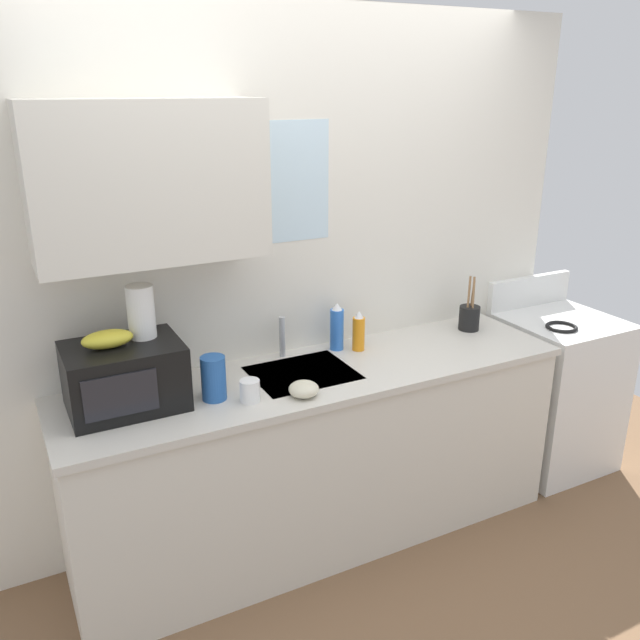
{
  "coord_description": "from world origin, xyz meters",
  "views": [
    {
      "loc": [
        -1.29,
        -2.48,
        2.15
      ],
      "look_at": [
        0.0,
        0.0,
        1.15
      ],
      "focal_mm": 37.12,
      "sensor_mm": 36.0,
      "label": 1
    }
  ],
  "objects_px": {
    "microwave": "(125,376)",
    "dish_soap_bottle_blue": "(337,328)",
    "utensil_crock": "(469,317)",
    "banana_bunch": "(107,339)",
    "cereal_canister": "(214,378)",
    "stove_range": "(553,390)",
    "dish_soap_bottle_orange": "(359,332)",
    "small_bowl": "(304,389)",
    "paper_towel_roll": "(141,312)",
    "mug_white": "(250,391)"
  },
  "relations": [
    {
      "from": "microwave",
      "to": "dish_soap_bottle_blue",
      "type": "bearing_deg",
      "value": 8.22
    },
    {
      "from": "microwave",
      "to": "utensil_crock",
      "type": "distance_m",
      "value": 1.83
    },
    {
      "from": "utensil_crock",
      "to": "small_bowl",
      "type": "xyz_separation_m",
      "value": [
        -1.15,
        -0.32,
        -0.04
      ]
    },
    {
      "from": "microwave",
      "to": "dish_soap_bottle_blue",
      "type": "distance_m",
      "value": 1.08
    },
    {
      "from": "dish_soap_bottle_blue",
      "to": "dish_soap_bottle_orange",
      "type": "distance_m",
      "value": 0.11
    },
    {
      "from": "stove_range",
      "to": "microwave",
      "type": "bearing_deg",
      "value": 178.93
    },
    {
      "from": "microwave",
      "to": "paper_towel_roll",
      "type": "distance_m",
      "value": 0.27
    },
    {
      "from": "microwave",
      "to": "banana_bunch",
      "type": "relative_size",
      "value": 2.3
    },
    {
      "from": "cereal_canister",
      "to": "paper_towel_roll",
      "type": "bearing_deg",
      "value": 147.99
    },
    {
      "from": "microwave",
      "to": "cereal_canister",
      "type": "relative_size",
      "value": 2.42
    },
    {
      "from": "banana_bunch",
      "to": "cereal_canister",
      "type": "relative_size",
      "value": 1.05
    },
    {
      "from": "microwave",
      "to": "small_bowl",
      "type": "height_order",
      "value": "microwave"
    },
    {
      "from": "dish_soap_bottle_orange",
      "to": "microwave",
      "type": "bearing_deg",
      "value": -175.31
    },
    {
      "from": "cereal_canister",
      "to": "small_bowl",
      "type": "bearing_deg",
      "value": -23.52
    },
    {
      "from": "dish_soap_bottle_orange",
      "to": "mug_white",
      "type": "xyz_separation_m",
      "value": [
        -0.69,
        -0.28,
        -0.05
      ]
    },
    {
      "from": "banana_bunch",
      "to": "dish_soap_bottle_blue",
      "type": "bearing_deg",
      "value": 7.78
    },
    {
      "from": "paper_towel_roll",
      "to": "mug_white",
      "type": "relative_size",
      "value": 2.32
    },
    {
      "from": "microwave",
      "to": "dish_soap_bottle_orange",
      "type": "bearing_deg",
      "value": 4.69
    },
    {
      "from": "microwave",
      "to": "mug_white",
      "type": "height_order",
      "value": "microwave"
    },
    {
      "from": "stove_range",
      "to": "mug_white",
      "type": "xyz_separation_m",
      "value": [
        -1.95,
        -0.14,
        0.49
      ]
    },
    {
      "from": "stove_range",
      "to": "microwave",
      "type": "distance_m",
      "value": 2.48
    },
    {
      "from": "microwave",
      "to": "dish_soap_bottle_blue",
      "type": "height_order",
      "value": "microwave"
    },
    {
      "from": "dish_soap_bottle_blue",
      "to": "small_bowl",
      "type": "height_order",
      "value": "dish_soap_bottle_blue"
    },
    {
      "from": "utensil_crock",
      "to": "small_bowl",
      "type": "relative_size",
      "value": 2.29
    },
    {
      "from": "mug_white",
      "to": "banana_bunch",
      "type": "bearing_deg",
      "value": 159.74
    },
    {
      "from": "banana_bunch",
      "to": "dish_soap_bottle_orange",
      "type": "relative_size",
      "value": 0.98
    },
    {
      "from": "cereal_canister",
      "to": "dish_soap_bottle_blue",
      "type": "bearing_deg",
      "value": 19.19
    },
    {
      "from": "banana_bunch",
      "to": "small_bowl",
      "type": "xyz_separation_m",
      "value": [
        0.73,
        -0.25,
        -0.27
      ]
    },
    {
      "from": "paper_towel_roll",
      "to": "banana_bunch",
      "type": "bearing_deg",
      "value": -161.57
    },
    {
      "from": "microwave",
      "to": "banana_bunch",
      "type": "distance_m",
      "value": 0.18
    },
    {
      "from": "cereal_canister",
      "to": "mug_white",
      "type": "bearing_deg",
      "value": -35.82
    },
    {
      "from": "banana_bunch",
      "to": "paper_towel_roll",
      "type": "bearing_deg",
      "value": 18.43
    },
    {
      "from": "stove_range",
      "to": "banana_bunch",
      "type": "bearing_deg",
      "value": 178.92
    },
    {
      "from": "microwave",
      "to": "small_bowl",
      "type": "bearing_deg",
      "value": -19.93
    },
    {
      "from": "stove_range",
      "to": "microwave",
      "type": "relative_size",
      "value": 2.35
    },
    {
      "from": "dish_soap_bottle_blue",
      "to": "small_bowl",
      "type": "distance_m",
      "value": 0.56
    },
    {
      "from": "microwave",
      "to": "dish_soap_bottle_orange",
      "type": "xyz_separation_m",
      "value": [
        1.16,
        0.09,
        -0.04
      ]
    },
    {
      "from": "stove_range",
      "to": "paper_towel_roll",
      "type": "xyz_separation_m",
      "value": [
        -2.31,
        0.1,
        0.82
      ]
    },
    {
      "from": "paper_towel_roll",
      "to": "dish_soap_bottle_orange",
      "type": "distance_m",
      "value": 1.09
    },
    {
      "from": "cereal_canister",
      "to": "mug_white",
      "type": "distance_m",
      "value": 0.16
    },
    {
      "from": "dish_soap_bottle_orange",
      "to": "stove_range",
      "type": "bearing_deg",
      "value": -6.35
    },
    {
      "from": "stove_range",
      "to": "mug_white",
      "type": "relative_size",
      "value": 11.37
    },
    {
      "from": "stove_range",
      "to": "dish_soap_bottle_blue",
      "type": "relative_size",
      "value": 4.47
    },
    {
      "from": "dish_soap_bottle_orange",
      "to": "utensil_crock",
      "type": "bearing_deg",
      "value": -1.99
    },
    {
      "from": "dish_soap_bottle_orange",
      "to": "utensil_crock",
      "type": "xyz_separation_m",
      "value": [
        0.68,
        -0.02,
        -0.02
      ]
    },
    {
      "from": "banana_bunch",
      "to": "utensil_crock",
      "type": "xyz_separation_m",
      "value": [
        1.88,
        0.07,
        -0.23
      ]
    },
    {
      "from": "stove_range",
      "to": "utensil_crock",
      "type": "relative_size",
      "value": 3.63
    },
    {
      "from": "microwave",
      "to": "paper_towel_roll",
      "type": "xyz_separation_m",
      "value": [
        0.1,
        0.05,
        0.24
      ]
    },
    {
      "from": "dish_soap_bottle_blue",
      "to": "utensil_crock",
      "type": "xyz_separation_m",
      "value": [
        0.77,
        -0.08,
        -0.04
      ]
    },
    {
      "from": "microwave",
      "to": "dish_soap_bottle_blue",
      "type": "relative_size",
      "value": 1.9
    }
  ]
}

